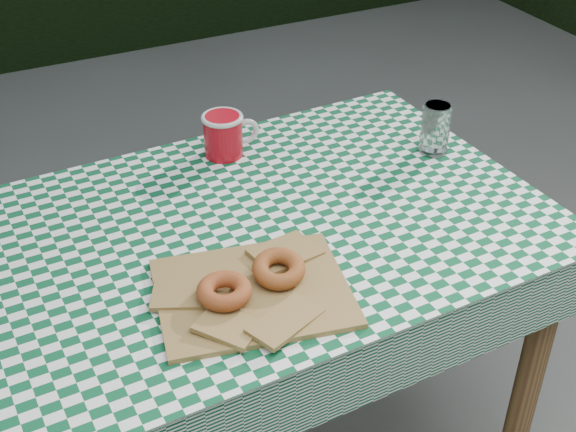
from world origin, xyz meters
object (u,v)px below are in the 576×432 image
(table, at_px, (262,360))
(paper_bag, at_px, (253,291))
(drinking_glass, at_px, (435,128))
(coffee_mug, at_px, (223,135))

(table, xyz_separation_m, paper_bag, (-0.10, -0.20, 0.39))
(paper_bag, distance_m, drinking_glass, 0.65)
(table, bearing_deg, coffee_mug, 79.29)
(paper_bag, relative_size, drinking_glass, 2.83)
(coffee_mug, bearing_deg, paper_bag, -101.48)
(coffee_mug, distance_m, drinking_glass, 0.48)
(table, height_order, drinking_glass, drinking_glass)
(paper_bag, xyz_separation_m, coffee_mug, (0.14, 0.48, 0.04))
(paper_bag, height_order, coffee_mug, coffee_mug)
(table, xyz_separation_m, drinking_glass, (0.48, 0.09, 0.44))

